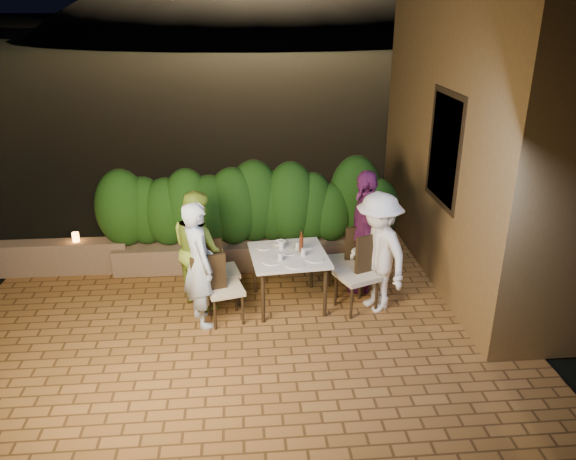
{
  "coord_description": "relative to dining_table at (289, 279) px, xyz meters",
  "views": [
    {
      "loc": [
        0.06,
        -5.66,
        3.85
      ],
      "look_at": [
        0.65,
        1.14,
        1.05
      ],
      "focal_mm": 35.0,
      "sensor_mm": 36.0,
      "label": 1
    }
  ],
  "objects": [
    {
      "name": "hedge",
      "position": [
        -0.45,
        1.26,
        0.57
      ],
      "size": [
        4.0,
        0.7,
        1.1
      ],
      "primitive_type": null,
      "color": "#173D10",
      "rests_on": "planter"
    },
    {
      "name": "chair_right_front",
      "position": [
        0.88,
        -0.2,
        0.14
      ],
      "size": [
        0.62,
        0.62,
        1.03
      ],
      "primitive_type": null,
      "rotation": [
        0.0,
        0.0,
        3.53
      ],
      "color": "black",
      "rests_on": "ground"
    },
    {
      "name": "chair_left_back",
      "position": [
        -0.9,
        0.14,
        0.1
      ],
      "size": [
        0.52,
        0.52,
        0.95
      ],
      "primitive_type": null,
      "rotation": [
        0.0,
        0.0,
        0.21
      ],
      "color": "black",
      "rests_on": "ground"
    },
    {
      "name": "glass_se",
      "position": [
        0.13,
        0.14,
        0.43
      ],
      "size": [
        0.06,
        0.06,
        0.1
      ],
      "primitive_type": "cylinder",
      "color": "silver",
      "rests_on": "dining_table"
    },
    {
      "name": "beer_bottle",
      "position": [
        0.17,
        0.06,
        0.52
      ],
      "size": [
        0.06,
        0.06,
        0.29
      ],
      "primitive_type": null,
      "color": "#4F200D",
      "rests_on": "dining_table"
    },
    {
      "name": "diner_white",
      "position": [
        1.15,
        -0.2,
        0.44
      ],
      "size": [
        0.98,
        1.21,
        1.63
      ],
      "primitive_type": "imported",
      "rotation": [
        0.0,
        0.0,
        -1.16
      ],
      "color": "white",
      "rests_on": "ground"
    },
    {
      "name": "window_frame",
      "position": [
        2.16,
        0.46,
        1.62
      ],
      "size": [
        0.06,
        1.15,
        1.55
      ],
      "primitive_type": "cube",
      "color": "black",
      "rests_on": "building_wall"
    },
    {
      "name": "plate_se",
      "position": [
        0.25,
        0.21,
        0.38
      ],
      "size": [
        0.2,
        0.2,
        0.01
      ],
      "primitive_type": "cylinder",
      "color": "white",
      "rests_on": "dining_table"
    },
    {
      "name": "plate_front",
      "position": [
        0.04,
        -0.35,
        0.38
      ],
      "size": [
        0.24,
        0.24,
        0.01
      ],
      "primitive_type": "cylinder",
      "color": "white",
      "rests_on": "dining_table"
    },
    {
      "name": "building_wall",
      "position": [
        2.95,
        0.96,
        2.12
      ],
      "size": [
        1.6,
        5.0,
        5.0
      ],
      "primitive_type": "cube",
      "color": "brown",
      "rests_on": "ground"
    },
    {
      "name": "diner_blue",
      "position": [
        -1.15,
        -0.37,
        0.45
      ],
      "size": [
        0.59,
        0.7,
        1.64
      ],
      "primitive_type": "imported",
      "rotation": [
        0.0,
        0.0,
        1.96
      ],
      "color": "silver",
      "rests_on": "ground"
    },
    {
      "name": "bowl",
      "position": [
        -0.09,
        0.32,
        0.4
      ],
      "size": [
        0.23,
        0.23,
        0.04
      ],
      "primitive_type": "imported",
      "rotation": [
        0.0,
        0.0,
        0.49
      ],
      "color": "white",
      "rests_on": "dining_table"
    },
    {
      "name": "plate_ne",
      "position": [
        0.32,
        -0.2,
        0.38
      ],
      "size": [
        0.23,
        0.23,
        0.01
      ],
      "primitive_type": "cylinder",
      "color": "white",
      "rests_on": "dining_table"
    },
    {
      "name": "window_pane",
      "position": [
        2.17,
        0.46,
        1.62
      ],
      "size": [
        0.08,
        1.0,
        1.4
      ],
      "primitive_type": "cube",
      "color": "black",
      "rests_on": "building_wall"
    },
    {
      "name": "parapet_lamp",
      "position": [
        -3.09,
        1.26,
        0.2
      ],
      "size": [
        0.1,
        0.1,
        0.14
      ],
      "primitive_type": "cylinder",
      "color": "orange",
      "rests_on": "parapet"
    },
    {
      "name": "diner_purple",
      "position": [
        1.09,
        0.38,
        0.51
      ],
      "size": [
        0.61,
        1.09,
        1.76
      ],
      "primitive_type": "imported",
      "rotation": [
        0.0,
        0.0,
        -1.75
      ],
      "color": "#722664",
      "rests_on": "ground"
    },
    {
      "name": "ground",
      "position": [
        -0.65,
        -1.04,
        -0.4
      ],
      "size": [
        400.0,
        400.0,
        0.0
      ],
      "primitive_type": "plane",
      "color": "black",
      "rests_on": "ground"
    },
    {
      "name": "plate_sw",
      "position": [
        -0.32,
        0.22,
        0.38
      ],
      "size": [
        0.19,
        0.19,
        0.01
      ],
      "primitive_type": "cylinder",
      "color": "white",
      "rests_on": "dining_table"
    },
    {
      "name": "glass_sw",
      "position": [
        -0.08,
        0.17,
        0.43
      ],
      "size": [
        0.07,
        0.07,
        0.12
      ],
      "primitive_type": "cylinder",
      "color": "silver",
      "rests_on": "dining_table"
    },
    {
      "name": "chair_right_back",
      "position": [
        0.84,
        0.3,
        0.11
      ],
      "size": [
        0.5,
        0.5,
        0.97
      ],
      "primitive_type": null,
      "rotation": [
        0.0,
        0.0,
        3.26
      ],
      "color": "black",
      "rests_on": "ground"
    },
    {
      "name": "plate_nw",
      "position": [
        -0.24,
        -0.23,
        0.38
      ],
      "size": [
        0.22,
        0.22,
        0.01
      ],
      "primitive_type": "cylinder",
      "color": "white",
      "rests_on": "dining_table"
    },
    {
      "name": "diner_green",
      "position": [
        -1.19,
        0.18,
        0.42
      ],
      "size": [
        0.89,
        0.97,
        1.59
      ],
      "primitive_type": "imported",
      "rotation": [
        0.0,
        0.0,
        2.05
      ],
      "color": "#91BA3A",
      "rests_on": "ground"
    },
    {
      "name": "parapet",
      "position": [
        -3.45,
        1.26,
        -0.12
      ],
      "size": [
        2.2,
        0.3,
        0.5
      ],
      "primitive_type": "cube",
      "color": "brown",
      "rests_on": "ground"
    },
    {
      "name": "planter",
      "position": [
        -0.45,
        1.26,
        -0.17
      ],
      "size": [
        4.2,
        0.55,
        0.4
      ],
      "primitive_type": "cube",
      "color": "brown",
      "rests_on": "ground"
    },
    {
      "name": "chair_left_front",
      "position": [
        -0.84,
        -0.35,
        0.1
      ],
      "size": [
        0.53,
        0.53,
        0.95
      ],
      "primitive_type": null,
      "rotation": [
        0.0,
        0.0,
        0.24
      ],
      "color": "black",
      "rests_on": "ground"
    },
    {
      "name": "glass_nw",
      "position": [
        -0.13,
        -0.2,
        0.43
      ],
      "size": [
        0.06,
        0.06,
        0.11
      ],
      "primitive_type": "cylinder",
      "color": "silver",
      "rests_on": "dining_table"
    },
    {
      "name": "dining_table",
      "position": [
        0.0,
        0.0,
        0.0
      ],
      "size": [
        1.07,
        1.07,
        0.75
      ],
      "primitive_type": null,
      "rotation": [
        0.0,
        0.0,
        0.09
      ],
      "color": "white",
      "rests_on": "ground"
    },
    {
      "name": "plate_centre",
      "position": [
        0.02,
        0.04,
        0.38
      ],
      "size": [
        0.21,
        0.21,
        0.01
      ],
      "primitive_type": "cylinder",
      "color": "white",
      "rests_on": "dining_table"
    },
    {
      "name": "glass_ne",
      "position": [
        0.18,
        -0.08,
        0.43
      ],
      "size": [
        0.06,
        0.06,
        0.1
      ],
      "primitive_type": "cylinder",
      "color": "silver",
      "rests_on": "dining_table"
    },
    {
      "name": "terrace_floor",
      "position": [
        -0.65,
        -0.54,
        -0.45
      ],
      "size": [
        7.0,
        6.0,
        0.15
      ],
      "primitive_type": "cube",
      "color": "brown",
      "rests_on": "ground"
    },
    {
      "name": "hill",
      "position": [
        1.35,
        58.96,
        -4.38
      ],
      "size": [
        52.0,
        40.0,
        22.0
      ],
      "primitive_type": "ellipsoid",
      "color": "black",
      "rests_on": "ground"
    }
  ]
}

